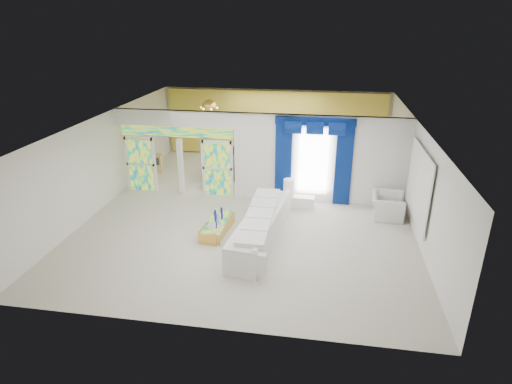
% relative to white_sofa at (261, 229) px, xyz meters
% --- Properties ---
extents(floor, '(12.00, 12.00, 0.00)m').
position_rel_white_sofa_xyz_m(floor, '(-0.60, 2.15, -0.38)').
color(floor, '#B7AF9E').
rests_on(floor, ground).
extents(dividing_wall, '(5.70, 0.18, 3.00)m').
position_rel_white_sofa_xyz_m(dividing_wall, '(1.55, 3.15, 1.12)').
color(dividing_wall, white).
rests_on(dividing_wall, ground).
extents(dividing_header, '(4.30, 0.18, 0.55)m').
position_rel_white_sofa_xyz_m(dividing_header, '(-3.45, 3.15, 2.34)').
color(dividing_header, white).
rests_on(dividing_header, dividing_wall).
extents(stained_panel_left, '(0.95, 0.04, 2.00)m').
position_rel_white_sofa_xyz_m(stained_panel_left, '(-4.87, 3.15, 0.62)').
color(stained_panel_left, '#994C3F').
rests_on(stained_panel_left, ground).
extents(stained_panel_right, '(0.95, 0.04, 2.00)m').
position_rel_white_sofa_xyz_m(stained_panel_right, '(-2.02, 3.15, 0.62)').
color(stained_panel_right, '#994C3F').
rests_on(stained_panel_right, ground).
extents(stained_transom, '(4.00, 0.05, 0.35)m').
position_rel_white_sofa_xyz_m(stained_transom, '(-3.45, 3.15, 1.87)').
color(stained_transom, '#994C3F').
rests_on(stained_transom, dividing_header).
extents(window_pane, '(1.00, 0.02, 2.30)m').
position_rel_white_sofa_xyz_m(window_pane, '(1.30, 3.05, 1.07)').
color(window_pane, white).
rests_on(window_pane, dividing_wall).
extents(blue_drape_left, '(0.55, 0.10, 2.80)m').
position_rel_white_sofa_xyz_m(blue_drape_left, '(0.30, 3.02, 1.02)').
color(blue_drape_left, '#030D41').
rests_on(blue_drape_left, ground).
extents(blue_drape_right, '(0.55, 0.10, 2.80)m').
position_rel_white_sofa_xyz_m(blue_drape_right, '(2.30, 3.02, 1.02)').
color(blue_drape_right, '#030D41').
rests_on(blue_drape_right, ground).
extents(blue_pelmet, '(2.60, 0.12, 0.25)m').
position_rel_white_sofa_xyz_m(blue_pelmet, '(1.30, 3.02, 2.44)').
color(blue_pelmet, '#030D41').
rests_on(blue_pelmet, dividing_wall).
extents(wall_mirror, '(0.04, 2.70, 1.90)m').
position_rel_white_sofa_xyz_m(wall_mirror, '(4.34, 1.15, 1.17)').
color(wall_mirror, white).
rests_on(wall_mirror, ground).
extents(gold_curtains, '(9.70, 0.12, 2.90)m').
position_rel_white_sofa_xyz_m(gold_curtains, '(-0.60, 8.05, 1.12)').
color(gold_curtains, gold).
rests_on(gold_curtains, ground).
extents(white_sofa, '(1.33, 4.10, 0.77)m').
position_rel_white_sofa_xyz_m(white_sofa, '(0.00, 0.00, 0.00)').
color(white_sofa, white).
rests_on(white_sofa, ground).
extents(coffee_table, '(0.73, 1.68, 0.36)m').
position_rel_white_sofa_xyz_m(coffee_table, '(-1.35, 0.30, -0.20)').
color(coffee_table, gold).
rests_on(coffee_table, ground).
extents(console_table, '(1.14, 0.43, 0.37)m').
position_rel_white_sofa_xyz_m(console_table, '(0.85, 2.56, -0.20)').
color(console_table, white).
rests_on(console_table, ground).
extents(table_lamp, '(0.36, 0.36, 0.58)m').
position_rel_white_sofa_xyz_m(table_lamp, '(0.55, 2.56, 0.28)').
color(table_lamp, white).
rests_on(table_lamp, console_table).
extents(armchair, '(1.10, 1.23, 0.74)m').
position_rel_white_sofa_xyz_m(armchair, '(3.73, 2.23, -0.01)').
color(armchair, white).
rests_on(armchair, ground).
extents(grand_piano, '(1.43, 1.81, 0.86)m').
position_rel_white_sofa_xyz_m(grand_piano, '(-2.16, 5.35, 0.05)').
color(grand_piano, black).
rests_on(grand_piano, ground).
extents(piano_bench, '(1.00, 0.45, 0.32)m').
position_rel_white_sofa_xyz_m(piano_bench, '(-2.16, 3.75, -0.22)').
color(piano_bench, black).
rests_on(piano_bench, ground).
extents(tv_console, '(0.55, 0.52, 0.72)m').
position_rel_white_sofa_xyz_m(tv_console, '(-5.16, 5.19, -0.02)').
color(tv_console, '#AC7C56').
rests_on(tv_console, ground).
extents(chandelier, '(0.60, 0.60, 0.60)m').
position_rel_white_sofa_xyz_m(chandelier, '(-2.90, 5.55, 2.27)').
color(chandelier, gold).
rests_on(chandelier, ceiling).
extents(decanters, '(0.16, 0.94, 0.29)m').
position_rel_white_sofa_xyz_m(decanters, '(-1.37, 0.41, 0.07)').
color(decanters, silver).
rests_on(decanters, coffee_table).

